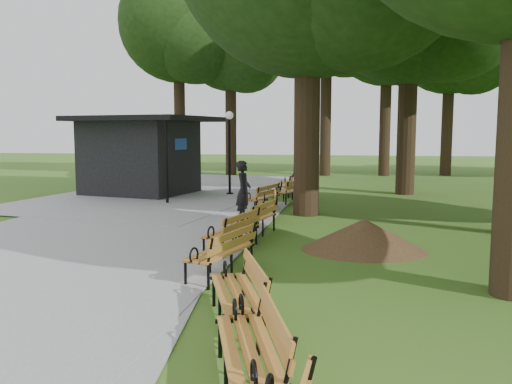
% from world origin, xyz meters
% --- Properties ---
extents(ground, '(100.00, 100.00, 0.00)m').
position_xyz_m(ground, '(0.00, 0.00, 0.00)').
color(ground, '#36621C').
rests_on(ground, ground).
extents(path, '(12.00, 38.00, 0.06)m').
position_xyz_m(path, '(-4.00, 3.00, 0.03)').
color(path, '#98989A').
rests_on(path, ground).
extents(person, '(0.43, 0.64, 1.74)m').
position_xyz_m(person, '(-0.75, 6.92, 0.87)').
color(person, black).
rests_on(person, ground).
extents(kiosk, '(5.95, 5.46, 3.17)m').
position_xyz_m(kiosk, '(-6.12, 12.70, 1.59)').
color(kiosk, black).
rests_on(kiosk, ground).
extents(lamp_post, '(0.32, 0.32, 3.38)m').
position_xyz_m(lamp_post, '(-2.42, 12.92, 2.41)').
color(lamp_post, black).
rests_on(lamp_post, ground).
extents(dirt_mound, '(2.28, 2.28, 0.70)m').
position_xyz_m(dirt_mound, '(2.53, 3.55, 0.35)').
color(dirt_mound, '#47301C').
rests_on(dirt_mound, ground).
extents(bench_1, '(1.16, 2.00, 0.88)m').
position_xyz_m(bench_1, '(1.12, -3.04, 0.44)').
color(bench_1, '#B9742A').
rests_on(bench_1, ground).
extents(bench_2, '(1.22, 2.00, 0.88)m').
position_xyz_m(bench_2, '(0.65, -1.29, 0.44)').
color(bench_2, '#B9742A').
rests_on(bench_2, ground).
extents(bench_3, '(1.14, 2.00, 0.88)m').
position_xyz_m(bench_3, '(-0.09, 1.05, 0.44)').
color(bench_3, '#B9742A').
rests_on(bench_3, ground).
extents(bench_4, '(1.11, 2.00, 0.88)m').
position_xyz_m(bench_4, '(-0.30, 3.02, 0.44)').
color(bench_4, '#B9742A').
rests_on(bench_4, ground).
extents(bench_5, '(1.03, 1.99, 0.88)m').
position_xyz_m(bench_5, '(-0.07, 4.75, 0.44)').
color(bench_5, '#B9742A').
rests_on(bench_5, ground).
extents(bench_6, '(0.88, 1.97, 0.88)m').
position_xyz_m(bench_6, '(-0.10, 7.01, 0.44)').
color(bench_6, '#B9742A').
rests_on(bench_6, ground).
extents(bench_7, '(1.14, 2.00, 0.88)m').
position_xyz_m(bench_7, '(-0.54, 8.92, 0.44)').
color(bench_7, '#B9742A').
rests_on(bench_7, ground).
extents(bench_8, '(1.18, 2.00, 0.88)m').
position_xyz_m(bench_8, '(0.19, 10.99, 0.44)').
color(bench_8, '#B9742A').
rests_on(bench_8, ground).
extents(bench_9, '(0.68, 1.91, 0.88)m').
position_xyz_m(bench_9, '(-0.20, 13.08, 0.44)').
color(bench_9, '#B9742A').
rests_on(bench_9, ground).
extents(tree_backdrop, '(35.85, 9.84, 16.39)m').
position_xyz_m(tree_backdrop, '(7.12, 23.11, 8.20)').
color(tree_backdrop, black).
rests_on(tree_backdrop, ground).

